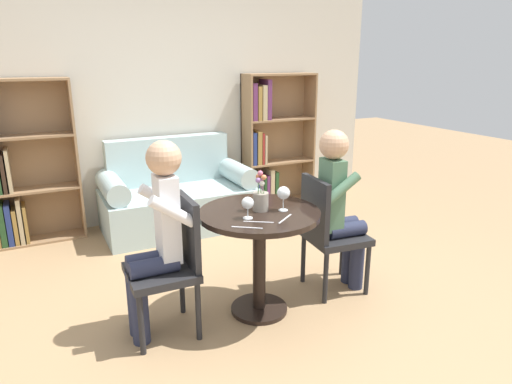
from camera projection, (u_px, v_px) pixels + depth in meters
The scene contains 16 objects.
ground_plane at pixel (259, 310), 3.25m from camera, with size 16.00×16.00×0.00m, color tan.
back_wall at pixel (161, 95), 4.84m from camera, with size 5.20×0.05×2.70m.
round_table at pixel (259, 236), 3.09m from camera, with size 0.82×0.82×0.75m.
couch at pixel (178, 198), 4.77m from camera, with size 1.53×0.80×0.92m.
bookshelf_left at pixel (15, 171), 4.26m from camera, with size 0.87×0.28×1.55m.
bookshelf_right at pixel (269, 145), 5.41m from camera, with size 0.87×0.28×1.55m.
chair_left at pixel (172, 260), 2.89m from camera, with size 0.43×0.43×0.90m.
chair_right at pixel (328, 230), 3.41m from camera, with size 0.46×0.46×0.90m.
person_left at pixel (157, 235), 2.81m from camera, with size 0.42×0.35×1.27m.
person_right at pixel (340, 206), 3.38m from camera, with size 0.44×0.37×1.25m.
wine_glass_left at pixel (248, 204), 2.88m from camera, with size 0.08×0.08×0.14m.
wine_glass_right at pixel (283, 194), 3.02m from camera, with size 0.09×0.09×0.17m.
flower_vase at pixel (261, 198), 3.03m from camera, with size 0.11×0.11×0.27m.
knife_left_setting at pixel (258, 222), 2.84m from camera, with size 0.16×0.11×0.00m.
fork_left_setting at pixel (247, 227), 2.75m from camera, with size 0.16×0.12×0.00m.
knife_right_setting at pixel (285, 219), 2.89m from camera, with size 0.16×0.12×0.00m.
Camera 1 is at (-1.31, -2.56, 1.74)m, focal length 32.00 mm.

